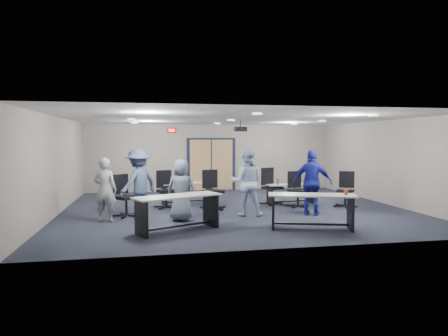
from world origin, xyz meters
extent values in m
plane|color=black|center=(0.00, 0.00, 0.00)|extent=(10.00, 10.00, 0.00)
cube|color=gray|center=(0.00, 4.50, 1.35)|extent=(10.00, 0.04, 2.70)
cube|color=gray|center=(0.00, -4.50, 1.35)|extent=(10.00, 0.04, 2.70)
cube|color=gray|center=(-5.00, 0.00, 1.35)|extent=(0.04, 9.00, 2.70)
cube|color=gray|center=(5.00, 0.00, 1.35)|extent=(0.04, 9.00, 2.70)
cube|color=white|center=(0.00, 0.00, 2.70)|extent=(10.00, 9.00, 0.04)
cube|color=black|center=(0.00, 4.47, 1.05)|extent=(2.00, 0.06, 2.20)
cube|color=#9D7247|center=(-0.45, 4.45, 1.05)|extent=(0.85, 0.04, 2.05)
cube|color=#9D7247|center=(0.45, 4.45, 1.05)|extent=(0.85, 0.04, 2.05)
cube|color=black|center=(-1.60, 4.45, 2.45)|extent=(0.32, 0.05, 0.18)
cube|color=#FF0C0C|center=(-1.60, 4.42, 2.45)|extent=(0.26, 0.02, 0.12)
cylinder|color=black|center=(0.30, 0.50, 2.58)|extent=(0.04, 0.04, 0.24)
cube|color=black|center=(0.30, 0.50, 2.40)|extent=(0.35, 0.30, 0.14)
cylinder|color=black|center=(0.30, 0.35, 2.40)|extent=(0.08, 0.03, 0.08)
cube|color=#AFAEA6|center=(-1.88, -2.64, 0.80)|extent=(2.10, 1.44, 0.03)
cube|color=black|center=(-2.69, -3.01, 0.39)|extent=(0.31, 0.58, 0.78)
cube|color=black|center=(-1.07, -2.27, 0.39)|extent=(0.31, 0.58, 0.78)
cube|color=black|center=(-1.88, -2.64, 0.11)|extent=(1.64, 0.79, 0.04)
cube|color=#AFAEA6|center=(1.18, -2.99, 0.79)|extent=(2.10, 1.22, 0.03)
cube|color=black|center=(0.34, -2.74, 0.39)|extent=(0.23, 0.60, 0.77)
cube|color=black|center=(2.03, -3.25, 0.39)|extent=(0.23, 0.60, 0.77)
cube|color=black|center=(1.18, -2.99, 0.11)|extent=(1.71, 0.57, 0.04)
cylinder|color=red|center=(1.92, -3.22, 0.87)|extent=(0.09, 0.09, 0.13)
cube|color=#AFAEA6|center=(-1.31, 1.14, 0.67)|extent=(1.78, 0.91, 0.03)
cube|color=black|center=(-2.05, 0.98, 0.33)|extent=(0.15, 0.52, 0.66)
cube|color=black|center=(-0.58, 1.29, 0.33)|extent=(0.15, 0.52, 0.66)
cube|color=black|center=(-1.31, 1.14, 0.09)|extent=(1.48, 0.36, 0.04)
cube|color=#AFAEA6|center=(1.97, 0.55, 0.63)|extent=(1.62, 0.65, 0.03)
cube|color=black|center=(1.27, 0.49, 0.31)|extent=(0.08, 0.49, 0.62)
cube|color=black|center=(2.67, 0.60, 0.31)|extent=(0.08, 0.49, 0.62)
cube|color=black|center=(1.97, 0.55, 0.09)|extent=(1.41, 0.15, 0.04)
imported|color=gray|center=(-3.61, -1.28, 0.81)|extent=(0.67, 0.53, 1.63)
imported|color=#505C6E|center=(-1.71, -1.52, 0.79)|extent=(0.89, 0.71, 1.58)
imported|color=#B7D1F2|center=(0.10, -1.17, 0.92)|extent=(1.04, 0.90, 1.83)
imported|color=navy|center=(1.88, -1.40, 0.90)|extent=(1.14, 0.87, 1.80)
imported|color=#415375|center=(-2.79, -0.70, 0.92)|extent=(1.32, 1.31, 1.83)
camera|label=1|loc=(-2.52, -11.61, 2.06)|focal=32.00mm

